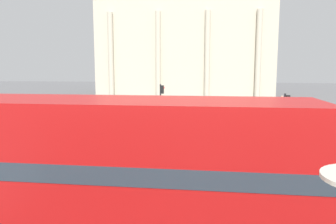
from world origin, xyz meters
name	(u,v)px	position (x,y,z in m)	size (l,w,h in m)	color
double_decker_bus	(112,165)	(-2.21, 5.53, 2.26)	(10.60, 2.75, 4.01)	black
plaza_building_left	(186,47)	(-4.35, 58.20, 8.39)	(31.00, 13.21, 16.77)	beige
traffic_light_near	(284,125)	(3.52, 11.92, 2.31)	(0.42, 0.24, 3.52)	black
traffic_light_mid	(286,112)	(4.88, 17.86, 2.14)	(0.42, 0.24, 3.24)	black
traffic_light_far	(161,98)	(-3.81, 24.88, 2.22)	(0.42, 0.24, 3.37)	black
pedestrian_black	(282,103)	(7.92, 33.54, 1.03)	(0.32, 0.32, 1.78)	#282B33
pedestrian_grey	(176,103)	(-3.38, 32.46, 0.95)	(0.32, 0.32, 1.66)	#282B33
pedestrian_olive	(218,105)	(1.09, 30.02, 1.06)	(0.32, 0.32, 1.82)	#282B33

